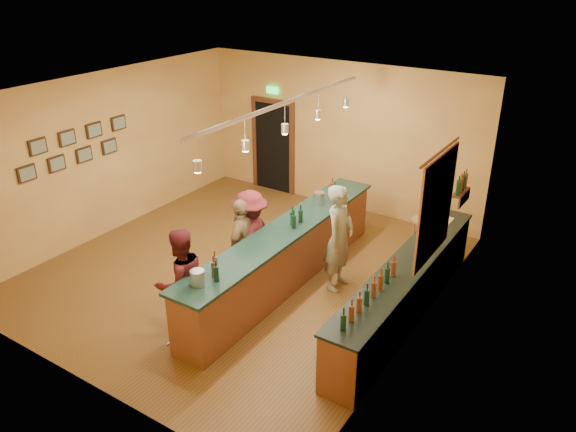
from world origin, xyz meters
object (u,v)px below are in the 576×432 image
Objects in this scene: customer_a at (181,282)px; customer_c at (250,237)px; bartender at (339,238)px; bar_stool at (421,226)px; customer_b at (243,244)px; back_counter at (405,290)px; tasting_bar at (285,252)px.

customer_a is 1.70m from customer_c.
bar_stool is (0.76, 1.79, -0.32)m from bartender.
customer_a is 1.48m from customer_b.
back_counter is 2.84× the size of customer_b.
customer_b is (-0.55, -0.44, 0.20)m from tasting_bar.
customer_b is at bearing -128.49° from bar_stool.
customer_c is (0.00, 1.70, -0.00)m from customer_a.
tasting_bar is 3.06× the size of customer_c.
customer_c is (-0.55, -0.22, 0.23)m from tasting_bar.
tasting_bar is at bearing 98.37° from customer_c.
bartender reaches higher than bar_stool.
customer_b is (0.00, 1.48, -0.03)m from customer_a.
bar_stool is (1.55, 2.20, -0.00)m from tasting_bar.
customer_b is 0.96× the size of customer_c.
bartender is (0.80, 0.42, 0.31)m from tasting_bar.
tasting_bar is at bearing -175.02° from back_counter.
back_counter is at bearing 4.98° from tasting_bar.
bartender is (-1.28, 0.23, 0.43)m from back_counter.
bartender is 1.97m from bar_stool.
customer_a reaches higher than customer_c.
tasting_bar is 6.83× the size of bar_stool.
customer_b is (-2.63, -0.62, 0.32)m from back_counter.
bartender is 1.60m from customer_b.
customer_a is at bearing -12.29° from customer_b.
customer_c is (0.00, 0.22, 0.03)m from customer_b.
customer_b is 2.15× the size of bar_stool.
customer_a is at bearing -105.93° from tasting_bar.
back_counter is 2.47× the size of bartender.
bartender is at bearing 27.60° from tasting_bar.
tasting_bar is 2.77× the size of bartender.
bartender is 1.15× the size of customer_b.
back_counter is at bearing -103.60° from bartender.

